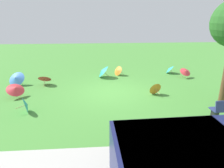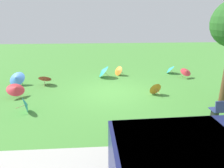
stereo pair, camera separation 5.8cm
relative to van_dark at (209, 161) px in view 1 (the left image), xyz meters
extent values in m
plane|color=#478C38|center=(1.67, -6.79, -0.91)|extent=(40.00, 40.00, 0.00)
cube|color=#191E4C|center=(-0.17, -0.01, -0.06)|extent=(4.66, 2.04, 1.35)
cube|color=black|center=(0.75, 0.02, 0.34)|extent=(2.63, 2.00, 0.55)
cylinder|color=black|center=(1.47, -0.91, -0.53)|extent=(0.77, 0.24, 0.76)
cube|color=black|center=(-2.19, -3.41, -0.69)|extent=(0.10, 0.41, 0.45)
cylinder|color=tan|center=(-2.90, -10.22, -0.77)|extent=(0.29, 0.13, 0.29)
cone|color=teal|center=(-2.72, -10.28, -0.59)|extent=(0.78, 0.86, 0.60)
sphere|color=tan|center=(-2.67, -10.30, -0.54)|extent=(0.06, 0.05, 0.05)
cylinder|color=tan|center=(1.78, -9.60, -0.71)|extent=(0.46, 0.03, 0.41)
cone|color=teal|center=(2.07, -9.59, -0.45)|extent=(0.76, 0.92, 0.80)
sphere|color=tan|center=(2.14, -9.59, -0.39)|extent=(0.05, 0.04, 0.05)
cylinder|color=tan|center=(-0.64, -6.08, -0.67)|extent=(0.14, 0.42, 0.16)
cone|color=orange|center=(-0.57, -6.34, -0.58)|extent=(0.72, 0.50, 0.66)
sphere|color=tan|center=(-0.55, -6.40, -0.56)|extent=(0.05, 0.05, 0.05)
cylinder|color=tan|center=(7.12, -8.58, -0.72)|extent=(0.12, 0.41, 0.39)
cone|color=#4C8CE5|center=(7.18, -8.31, -0.46)|extent=(1.09, 0.99, 0.82)
sphere|color=tan|center=(7.20, -8.24, -0.39)|extent=(0.05, 0.06, 0.05)
cylinder|color=tan|center=(0.80, -10.16, -0.72)|extent=(0.37, 0.23, 0.24)
cone|color=orange|center=(1.01, -10.03, -0.58)|extent=(0.72, 0.81, 0.66)
sphere|color=tan|center=(1.05, -10.01, -0.56)|extent=(0.06, 0.06, 0.05)
cylinder|color=tan|center=(6.64, -6.53, -0.71)|extent=(0.19, 0.21, 0.41)
cone|color=#D8383F|center=(6.53, -6.40, -0.43)|extent=(1.19, 1.19, 0.61)
sphere|color=tan|center=(6.50, -6.36, -0.35)|extent=(0.06, 0.06, 0.05)
cylinder|color=tan|center=(-3.33, -9.21, -0.71)|extent=(0.10, 0.27, 0.40)
cone|color=#D8383F|center=(-3.38, -9.05, -0.45)|extent=(0.86, 0.84, 0.50)
sphere|color=tan|center=(-3.39, -9.01, -0.39)|extent=(0.05, 0.06, 0.05)
cylinder|color=tan|center=(5.55, -8.15, -0.72)|extent=(0.04, 0.31, 0.39)
cone|color=#D8383F|center=(5.53, -8.34, -0.48)|extent=(0.80, 0.73, 0.58)
sphere|color=tan|center=(5.53, -8.38, -0.42)|extent=(0.04, 0.05, 0.05)
cylinder|color=tan|center=(5.69, -4.55, -0.60)|extent=(0.36, 0.17, 0.10)
cone|color=teal|center=(5.47, -4.65, -0.55)|extent=(0.51, 0.76, 0.72)
sphere|color=tan|center=(5.42, -4.67, -0.54)|extent=(0.05, 0.05, 0.04)
camera|label=1|loc=(2.44, 3.61, 3.10)|focal=33.01mm
camera|label=2|loc=(2.38, 3.61, 3.10)|focal=33.01mm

